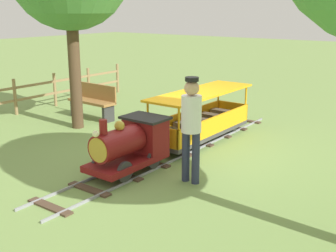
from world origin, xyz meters
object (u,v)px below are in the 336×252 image
(conductor_person, at_px, (191,122))
(park_bench, at_px, (93,101))
(passenger_car, at_px, (201,121))
(locomotive, at_px, (131,143))

(conductor_person, relative_size, park_bench, 1.23)
(passenger_car, bearing_deg, locomotive, 90.00)
(locomotive, relative_size, conductor_person, 0.89)
(locomotive, distance_m, passenger_car, 2.10)
(locomotive, height_order, passenger_car, passenger_car)
(park_bench, bearing_deg, passenger_car, 179.80)
(passenger_car, height_order, conductor_person, conductor_person)
(passenger_car, relative_size, park_bench, 2.05)
(passenger_car, xyz_separation_m, park_bench, (3.08, -0.01, -0.00))
(locomotive, xyz_separation_m, conductor_person, (-1.01, -0.21, 0.48))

